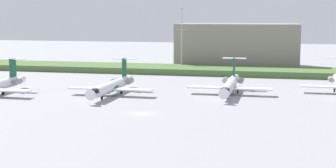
% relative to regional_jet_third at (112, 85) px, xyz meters
% --- Properties ---
extents(ground_plane, '(500.00, 500.00, 0.00)m').
position_rel_regional_jet_third_xyz_m(ground_plane, '(14.64, 7.13, -2.54)').
color(ground_plane, '#939399').
extents(grass_berm, '(320.00, 20.00, 2.21)m').
position_rel_regional_jet_third_xyz_m(grass_berm, '(14.64, 54.98, -1.43)').
color(grass_berm, '#4C6B38').
rests_on(grass_berm, ground).
extents(regional_jet_third, '(22.81, 31.00, 9.00)m').
position_rel_regional_jet_third_xyz_m(regional_jet_third, '(0.00, 0.00, 0.00)').
color(regional_jet_third, white).
rests_on(regional_jet_third, ground).
extents(regional_jet_fourth, '(22.81, 31.00, 9.00)m').
position_rel_regional_jet_third_xyz_m(regional_jet_fourth, '(30.63, 8.69, 0.00)').
color(regional_jet_fourth, white).
rests_on(regional_jet_fourth, ground).
extents(antenna_mast, '(4.40, 0.50, 24.03)m').
position_rel_regional_jet_third_xyz_m(antenna_mast, '(6.28, 62.74, 7.42)').
color(antenna_mast, '#B2B2B7').
rests_on(antenna_mast, ground).
extents(distant_hangar, '(48.70, 29.08, 17.79)m').
position_rel_regional_jet_third_xyz_m(distant_hangar, '(26.60, 81.13, 6.36)').
color(distant_hangar, gray).
rests_on(distant_hangar, ground).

